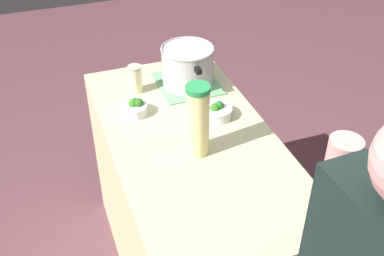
% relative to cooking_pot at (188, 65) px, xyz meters
% --- Properties ---
extents(counter_slab, '(1.37, 0.68, 0.92)m').
position_rel_cooking_pot_xyz_m(counter_slab, '(0.42, -0.13, -0.56)').
color(counter_slab, '#BEBC8B').
rests_on(counter_slab, ground_plane).
extents(dish_cloth, '(0.31, 0.29, 0.01)m').
position_rel_cooking_pot_xyz_m(dish_cloth, '(-0.00, -0.00, -0.10)').
color(dish_cloth, '#6BAE75').
rests_on(dish_cloth, counter_slab).
extents(cooking_pot, '(0.33, 0.26, 0.19)m').
position_rel_cooking_pot_xyz_m(cooking_pot, '(0.00, 0.00, 0.00)').
color(cooking_pot, '#B7B7BC').
rests_on(cooking_pot, dish_cloth).
extents(lemonade_pitcher, '(0.09, 0.09, 0.31)m').
position_rel_cooking_pot_xyz_m(lemonade_pitcher, '(0.51, -0.14, 0.05)').
color(lemonade_pitcher, '#F2EB96').
rests_on(lemonade_pitcher, counter_slab).
extents(mason_jar, '(0.07, 0.07, 0.14)m').
position_rel_cooking_pot_xyz_m(mason_jar, '(-0.02, -0.26, -0.04)').
color(mason_jar, beige).
rests_on(mason_jar, counter_slab).
extents(broccoli_bowl_front, '(0.12, 0.12, 0.08)m').
position_rel_cooking_pot_xyz_m(broccoli_bowl_front, '(0.16, -0.31, -0.08)').
color(broccoli_bowl_front, silver).
rests_on(broccoli_bowl_front, counter_slab).
extents(broccoli_bowl_center, '(0.14, 0.14, 0.08)m').
position_rel_cooking_pot_xyz_m(broccoli_bowl_center, '(0.31, 0.03, -0.08)').
color(broccoli_bowl_center, silver).
rests_on(broccoli_bowl_center, counter_slab).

